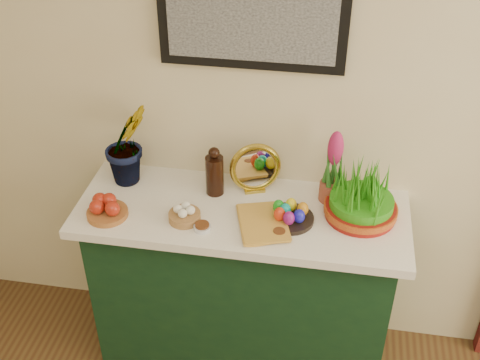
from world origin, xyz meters
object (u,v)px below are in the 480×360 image
(sideboard, at_px, (242,287))
(book, at_px, (240,224))
(hyacinth_green, at_px, (126,132))
(wheatgrass_sabzeh, at_px, (363,195))
(mirror, at_px, (255,168))

(sideboard, bearing_deg, book, -84.87)
(hyacinth_green, height_order, wheatgrass_sabzeh, hyacinth_green)
(wheatgrass_sabzeh, bearing_deg, hyacinth_green, 174.55)
(sideboard, distance_m, wheatgrass_sabzeh, 0.75)
(mirror, relative_size, wheatgrass_sabzeh, 0.76)
(mirror, bearing_deg, wheatgrass_sabzeh, -14.14)
(hyacinth_green, xyz_separation_m, book, (0.54, -0.26, -0.23))
(hyacinth_green, distance_m, book, 0.64)
(hyacinth_green, height_order, book, hyacinth_green)
(sideboard, height_order, wheatgrass_sabzeh, wheatgrass_sabzeh)
(hyacinth_green, bearing_deg, mirror, -43.04)
(wheatgrass_sabzeh, bearing_deg, sideboard, -176.35)
(sideboard, xyz_separation_m, wheatgrass_sabzeh, (0.49, 0.03, 0.57))
(mirror, distance_m, book, 0.29)
(hyacinth_green, height_order, mirror, hyacinth_green)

